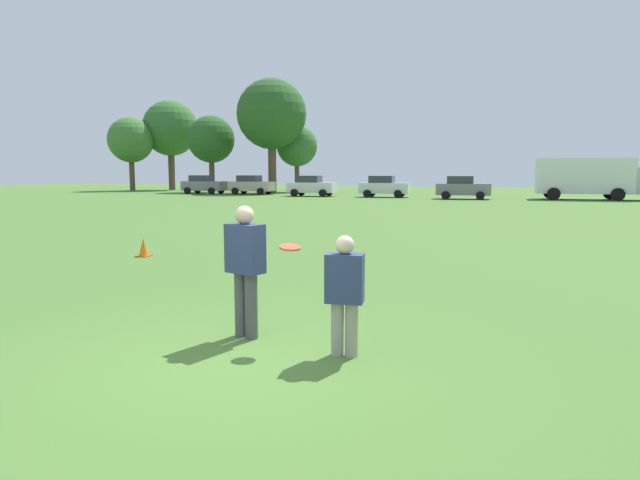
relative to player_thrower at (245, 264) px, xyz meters
The scene contains 16 objects.
ground_plane 1.38m from the player_thrower, 68.50° to the right, with size 155.02×155.02×0.00m, color #47702D.
player_thrower is the anchor object (origin of this frame).
player_defender 1.46m from the player_thrower, 10.76° to the right, with size 0.47×0.31×1.43m.
frisbee 0.69m from the player_thrower, ahead, with size 0.27×0.27×0.08m.
traffic_cone 7.76m from the player_thrower, 136.74° to the left, with size 0.32×0.32×0.48m.
parked_car_near_left 48.10m from the player_thrower, 121.98° to the left, with size 4.28×2.37×1.82m.
parked_car_mid_left 46.04m from the player_thrower, 116.42° to the left, with size 4.28×2.37×1.82m.
parked_car_center 41.58m from the player_thrower, 109.12° to the left, with size 4.28×2.37×1.82m.
parked_car_mid_right 40.27m from the player_thrower, 100.19° to the left, with size 4.28×2.37×1.82m.
parked_car_near_right 38.47m from the player_thrower, 90.71° to the left, with size 4.28×2.37×1.82m.
box_truck 41.66m from the player_thrower, 77.50° to the left, with size 8.60×3.27×3.18m.
tree_west_oak 59.98m from the player_thrower, 129.58° to the left, with size 5.13×5.13×8.34m.
tree_west_maple 61.27m from the player_thrower, 125.32° to the left, with size 6.46×6.46×10.50m.
tree_center_elm 52.86m from the player_thrower, 120.95° to the left, with size 4.96×4.96×8.06m.
tree_east_birch 50.33m from the player_thrower, 113.93° to the left, with size 7.11×7.11×11.56m.
tree_east_oak 52.20m from the player_thrower, 111.03° to the left, with size 4.36×4.36×7.09m.
Camera 1 is at (2.85, -5.31, 2.15)m, focal length 30.60 mm.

